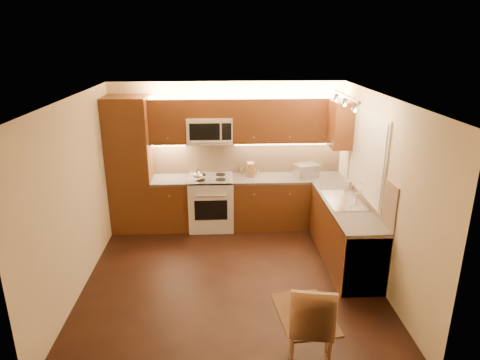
{
  "coord_description": "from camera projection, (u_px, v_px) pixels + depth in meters",
  "views": [
    {
      "loc": [
        -0.12,
        -5.21,
        3.22
      ],
      "look_at": [
        0.15,
        0.55,
        1.25
      ],
      "focal_mm": 31.69,
      "sensor_mm": 36.0,
      "label": 1
    }
  ],
  "objects": [
    {
      "name": "ceiling",
      "position": [
        230.0,
        98.0,
        5.17
      ],
      "size": [
        4.0,
        4.0,
        0.01
      ],
      "primitive_type": "cube",
      "color": "beige",
      "rests_on": "ground"
    },
    {
      "name": "rug",
      "position": [
        305.0,
        314.0,
        5.16
      ],
      "size": [
        0.74,
        1.02,
        0.01
      ],
      "primitive_type": "cube",
      "rotation": [
        0.0,
        0.0,
        0.12
      ],
      "color": "black",
      "rests_on": "floor"
    },
    {
      "name": "upper_cab_back_left",
      "position": [
        168.0,
        121.0,
        7.05
      ],
      "size": [
        0.62,
        0.35,
        0.75
      ],
      "primitive_type": "cube",
      "color": "#4C2910",
      "rests_on": "wall_back"
    },
    {
      "name": "dining_chair",
      "position": [
        311.0,
        323.0,
        4.24
      ],
      "size": [
        0.5,
        0.5,
        0.98
      ],
      "primitive_type": null,
      "rotation": [
        0.0,
        0.0,
        -0.19
      ],
      "color": "#9F7248",
      "rests_on": "floor"
    },
    {
      "name": "upper_cab_back_right",
      "position": [
        289.0,
        120.0,
        7.14
      ],
      "size": [
        1.92,
        0.35,
        0.75
      ],
      "primitive_type": "cube",
      "color": "#4C2910",
      "rests_on": "wall_back"
    },
    {
      "name": "window_frame",
      "position": [
        368.0,
        155.0,
        6.07
      ],
      "size": [
        0.03,
        1.44,
        1.24
      ],
      "primitive_type": "cube",
      "color": "silver",
      "rests_on": "wall_right"
    },
    {
      "name": "backsplash_back",
      "position": [
        247.0,
        156.0,
        7.48
      ],
      "size": [
        3.3,
        0.02,
        0.6
      ],
      "primitive_type": "cube",
      "color": "tan",
      "rests_on": "wall_back"
    },
    {
      "name": "faucet",
      "position": [
        357.0,
        191.0,
        6.24
      ],
      "size": [
        0.2,
        0.04,
        0.3
      ],
      "primitive_type": null,
      "color": "silver",
      "rests_on": "counter_right"
    },
    {
      "name": "floor",
      "position": [
        231.0,
        276.0,
        5.97
      ],
      "size": [
        4.0,
        4.0,
        0.01
      ],
      "primitive_type": "cube",
      "color": "black",
      "rests_on": "ground"
    },
    {
      "name": "base_cab_back_right",
      "position": [
        287.0,
        202.0,
        7.49
      ],
      "size": [
        1.92,
        0.6,
        0.86
      ],
      "primitive_type": "cube",
      "color": "#4C2910",
      "rests_on": "floor"
    },
    {
      "name": "dishwasher",
      "position": [
        359.0,
        257.0,
        5.63
      ],
      "size": [
        0.58,
        0.6,
        0.84
      ],
      "primitive_type": "cube",
      "color": "silver",
      "rests_on": "floor"
    },
    {
      "name": "upper_cab_right_corner",
      "position": [
        342.0,
        124.0,
        6.77
      ],
      "size": [
        0.35,
        0.5,
        0.75
      ],
      "primitive_type": "cube",
      "color": "#4C2910",
      "rests_on": "wall_right"
    },
    {
      "name": "sink",
      "position": [
        345.0,
        196.0,
        6.26
      ],
      "size": [
        0.52,
        0.86,
        0.15
      ],
      "primitive_type": null,
      "color": "silver",
      "rests_on": "counter_right"
    },
    {
      "name": "toaster_oven",
      "position": [
        306.0,
        170.0,
        7.31
      ],
      "size": [
        0.45,
        0.39,
        0.23
      ],
      "primitive_type": "cube",
      "rotation": [
        0.0,
        0.0,
        0.31
      ],
      "color": "silver",
      "rests_on": "counter_back_right"
    },
    {
      "name": "wall_right",
      "position": [
        380.0,
        191.0,
        5.66
      ],
      "size": [
        0.01,
        4.0,
        2.5
      ],
      "primitive_type": "cube",
      "color": "beige",
      "rests_on": "ground"
    },
    {
      "name": "window_blinds",
      "position": [
        366.0,
        155.0,
        6.07
      ],
      "size": [
        0.02,
        1.36,
        1.16
      ],
      "primitive_type": "cube",
      "color": "silver",
      "rests_on": "wall_right"
    },
    {
      "name": "wall_back",
      "position": [
        228.0,
        154.0,
        7.46
      ],
      "size": [
        4.0,
        0.01,
        2.5
      ],
      "primitive_type": "cube",
      "color": "beige",
      "rests_on": "ground"
    },
    {
      "name": "soap_bottle",
      "position": [
        347.0,
        183.0,
        6.79
      ],
      "size": [
        0.1,
        0.1,
        0.17
      ],
      "primitive_type": "imported",
      "rotation": [
        0.0,
        0.0,
        -0.38
      ],
      "color": "silver",
      "rests_on": "counter_right"
    },
    {
      "name": "counter_back_left",
      "position": [
        170.0,
        180.0,
        7.25
      ],
      "size": [
        0.62,
        0.6,
        0.04
      ],
      "primitive_type": "cube",
      "color": "#34322F",
      "rests_on": "base_cab_back_left"
    },
    {
      "name": "spice_jar_b",
      "position": [
        241.0,
        171.0,
        7.51
      ],
      "size": [
        0.04,
        0.04,
        0.1
      ],
      "primitive_type": "cylinder",
      "rotation": [
        0.0,
        0.0,
        0.04
      ],
      "color": "brown",
      "rests_on": "counter_back_right"
    },
    {
      "name": "wall_front",
      "position": [
        237.0,
        275.0,
        3.68
      ],
      "size": [
        4.0,
        0.01,
        2.5
      ],
      "primitive_type": "cube",
      "color": "beige",
      "rests_on": "ground"
    },
    {
      "name": "track_light_bar",
      "position": [
        346.0,
        96.0,
        5.63
      ],
      "size": [
        0.04,
        1.2,
        0.03
      ],
      "primitive_type": "cube",
      "color": "silver",
      "rests_on": "ceiling"
    },
    {
      "name": "counter_right",
      "position": [
        347.0,
        206.0,
        6.14
      ],
      "size": [
        0.6,
        2.0,
        0.04
      ],
      "primitive_type": "cube",
      "color": "#34322F",
      "rests_on": "base_cab_right"
    },
    {
      "name": "stove",
      "position": [
        211.0,
        202.0,
        7.4
      ],
      "size": [
        0.76,
        0.65,
        0.92
      ],
      "primitive_type": null,
      "color": "silver",
      "rests_on": "floor"
    },
    {
      "name": "kettle",
      "position": [
        198.0,
        175.0,
        7.06
      ],
      "size": [
        0.23,
        0.23,
        0.2
      ],
      "primitive_type": null,
      "rotation": [
        0.0,
        0.0,
        -0.43
      ],
      "color": "silver",
      "rests_on": "stove"
    },
    {
      "name": "knife_block",
      "position": [
        251.0,
        170.0,
        7.34
      ],
      "size": [
        0.12,
        0.18,
        0.24
      ],
      "primitive_type": "cube",
      "rotation": [
        0.0,
        0.0,
        0.03
      ],
      "color": "#9F7248",
      "rests_on": "counter_back_right"
    },
    {
      "name": "wall_left",
      "position": [
        76.0,
        196.0,
        5.48
      ],
      "size": [
        0.01,
        4.0,
        2.5
      ],
      "primitive_type": "cube",
      "color": "beige",
      "rests_on": "ground"
    },
    {
      "name": "pantry",
      "position": [
        130.0,
        165.0,
        7.14
      ],
      "size": [
        0.7,
        0.6,
        2.3
      ],
      "primitive_type": "cube",
      "color": "#4C2910",
      "rests_on": "floor"
    },
    {
      "name": "base_cab_back_left",
      "position": [
        172.0,
        204.0,
        7.4
      ],
      "size": [
        0.62,
        0.6,
        0.86
      ],
      "primitive_type": "cube",
      "color": "#4C2910",
      "rests_on": "floor"
    },
    {
      "name": "spice_jar_a",
      "position": [
        258.0,
        172.0,
        7.43
      ],
      "size": [
        0.05,
        0.05,
        0.1
      ],
      "primitive_type": "cylinder",
      "rotation": [
        0.0,
        0.0,
        0.14
      ],
      "color": "silver",
      "rests_on": "counter_back_right"
    },
    {
      "name": "microwave",
      "position": [
        210.0,
        130.0,
        7.12
      ],
      "size": [
        0.76,
        0.38,
        0.44
      ],
      "primitive_type": null,
      "color": "silver",
      "rests_on": "wall_back"
    },
    {
      "name": "spice_jar_c",
      "position": [
        242.0,
        173.0,
        7.43
      ],
      "size": [
        0.05,
        0.05,
        0.08
      ],
      "primitive_type": "cylinder",
      "rotation": [
        0.0,
        0.0,
        0.2
      ],
      "color": "silver",
      "rests_on": "counter_back_right"
    },
    {
      "name": "base_cab_right",
      "position": [
        344.0,
        234.0,
        6.29
      ],
      "size": [
        0.6,
        2.0,
        0.86
      ],
      "primitive_type": "cube",
      "color": "#4C2910",
      "rests_on": "floor"
    },
    {
      "name": "backsplash_right",
      "position": [
        369.0,
        185.0,
        6.05
      ],
      "size": [
        0.02,
        2.0,
        0.6
      ],
      "primitive_type": "cube",
      "color": "tan",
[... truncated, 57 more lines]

